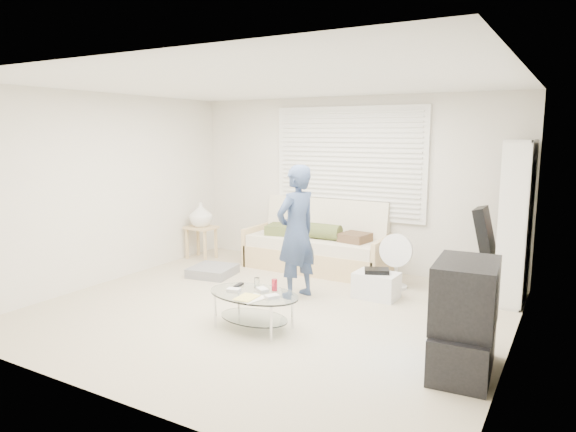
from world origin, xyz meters
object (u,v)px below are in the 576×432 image
Objects in this scene: tv_unit at (464,318)px; futon_sofa at (318,247)px; bookshelf at (515,222)px; coffee_table at (254,300)px.

futon_sofa is at bearing 137.33° from tv_unit.
futon_sofa is at bearing 177.02° from bookshelf.
tv_unit reaches higher than coffee_table.
bookshelf is at bearing -2.98° from futon_sofa.
bookshelf is at bearing 45.96° from coffee_table.
coffee_table is (-2.05, -0.07, -0.16)m from tv_unit.
coffee_table is (-2.18, -2.25, -0.65)m from bookshelf.
bookshelf is 3.20m from coffee_table.
tv_unit is at bearing 1.84° from coffee_table.
futon_sofa is 2.72m from bookshelf.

